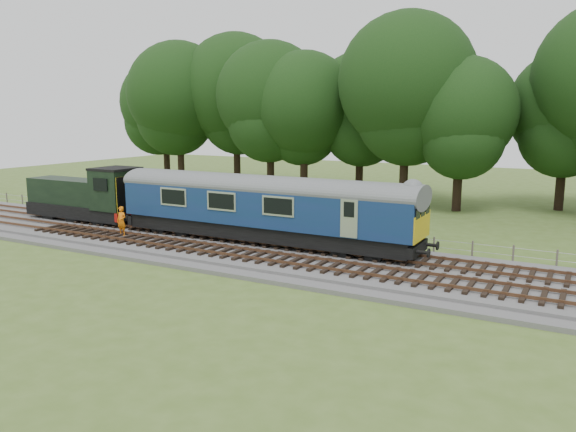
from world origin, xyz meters
The scene contains 9 objects.
ground centered at (0.00, 0.00, 0.00)m, with size 120.00×120.00×0.00m, color #4A6425.
ballast centered at (0.00, 0.00, 0.17)m, with size 70.00×7.00×0.35m, color #4C4C4F.
track_north centered at (0.00, 1.40, 0.42)m, with size 67.20×2.40×0.21m.
track_south centered at (0.00, -1.60, 0.42)m, with size 67.20×2.40×0.21m.
fence centered at (0.00, 4.50, 0.00)m, with size 64.00×0.12×1.00m, color #6B6054, non-canonical shape.
tree_line centered at (0.00, 22.00, 0.00)m, with size 70.00×8.00×18.00m, color black, non-canonical shape.
dmu_railcar centered at (-2.88, 1.40, 2.61)m, with size 18.05×2.86×3.88m.
shunter_loco centered at (-16.80, 1.40, 1.97)m, with size 8.91×2.60×3.38m.
worker centered at (-11.24, -1.07, 1.23)m, with size 0.64×0.42×1.75m, color orange.
Camera 1 is at (13.25, -25.07, 7.45)m, focal length 35.00 mm.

